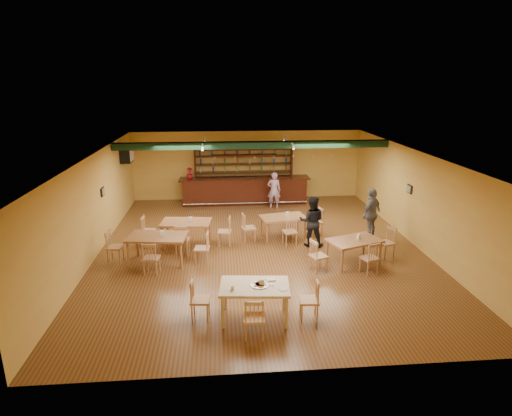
{
  "coord_description": "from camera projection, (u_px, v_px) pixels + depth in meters",
  "views": [
    {
      "loc": [
        -1.21,
        -12.56,
        5.15
      ],
      "look_at": [
        -0.08,
        0.6,
        1.15
      ],
      "focal_mm": 29.91,
      "sensor_mm": 36.0,
      "label": 1
    }
  ],
  "objects": [
    {
      "name": "ceiling_beam",
      "position": [
        253.0,
        145.0,
        15.4
      ],
      "size": [
        10.0,
        0.3,
        0.25
      ],
      "primitive_type": "cube",
      "color": "black",
      "rests_on": "ceiling"
    },
    {
      "name": "pizza_tray",
      "position": [
        260.0,
        285.0,
        9.35
      ],
      "size": [
        0.46,
        0.46,
        0.01
      ],
      "primitive_type": "cylinder",
      "rotation": [
        0.0,
        0.0,
        0.16
      ],
      "color": "silver",
      "rests_on": "near_table"
    },
    {
      "name": "track_rail_right",
      "position": [
        289.0,
        140.0,
        16.07
      ],
      "size": [
        0.05,
        2.5,
        0.05
      ],
      "primitive_type": "cube",
      "color": "white",
      "rests_on": "ceiling"
    },
    {
      "name": "patron_bar",
      "position": [
        274.0,
        190.0,
        17.55
      ],
      "size": [
        0.61,
        0.46,
        1.53
      ],
      "primitive_type": "imported",
      "rotation": [
        0.0,
        0.0,
        2.97
      ],
      "color": "#8C479A",
      "rests_on": "ground"
    },
    {
      "name": "track_rail_left",
      "position": [
        203.0,
        141.0,
        15.81
      ],
      "size": [
        0.05,
        2.5,
        0.05
      ],
      "primitive_type": "cube",
      "color": "white",
      "rests_on": "ceiling"
    },
    {
      "name": "dining_table_d",
      "position": [
        353.0,
        252.0,
        12.3
      ],
      "size": [
        1.71,
        1.35,
        0.74
      ],
      "primitive_type": "cube",
      "rotation": [
        0.0,
        0.0,
        0.35
      ],
      "color": "#955934",
      "rests_on": "ground"
    },
    {
      "name": "napkin_stack",
      "position": [
        271.0,
        280.0,
        9.58
      ],
      "size": [
        0.22,
        0.18,
        0.03
      ],
      "primitive_type": "cube",
      "rotation": [
        0.0,
        0.0,
        0.14
      ],
      "color": "white",
      "rests_on": "near_table"
    },
    {
      "name": "poinsettia",
      "position": [
        190.0,
        173.0,
        17.88
      ],
      "size": [
        0.34,
        0.34,
        0.47
      ],
      "primitive_type": "imported",
      "rotation": [
        0.0,
        0.0,
        0.35
      ],
      "color": "#9F0E18",
      "rests_on": "bar_counter"
    },
    {
      "name": "dining_table_a",
      "position": [
        187.0,
        233.0,
        13.75
      ],
      "size": [
        1.66,
        1.1,
        0.78
      ],
      "primitive_type": "cube",
      "rotation": [
        0.0,
        0.0,
        -0.11
      ],
      "color": "#955934",
      "rests_on": "ground"
    },
    {
      "name": "parmesan_shaker",
      "position": [
        233.0,
        287.0,
        9.13
      ],
      "size": [
        0.08,
        0.08,
        0.11
      ],
      "primitive_type": "cylinder",
      "rotation": [
        0.0,
        0.0,
        -0.09
      ],
      "color": "#EAE5C6",
      "rests_on": "near_table"
    },
    {
      "name": "side_plate",
      "position": [
        283.0,
        289.0,
        9.19
      ],
      "size": [
        0.24,
        0.24,
        0.01
      ],
      "primitive_type": "cylinder",
      "rotation": [
        0.0,
        0.0,
        -0.09
      ],
      "color": "white",
      "rests_on": "near_table"
    },
    {
      "name": "picture_right",
      "position": [
        410.0,
        189.0,
        13.96
      ],
      "size": [
        0.04,
        0.34,
        0.28
      ],
      "primitive_type": "cube",
      "color": "black",
      "rests_on": "wall_right"
    },
    {
      "name": "patron_right_b",
      "position": [
        371.0,
        214.0,
        14.17
      ],
      "size": [
        1.04,
        0.98,
        1.72
      ],
      "primitive_type": "imported",
      "rotation": [
        0.0,
        0.0,
        3.86
      ],
      "color": "gray",
      "rests_on": "ground"
    },
    {
      "name": "back_bar_hutch",
      "position": [
        244.0,
        174.0,
        18.73
      ],
      "size": [
        4.28,
        0.4,
        2.28
      ],
      "primitive_type": "cube",
      "color": "#38160B",
      "rests_on": "ground"
    },
    {
      "name": "dining_table_c",
      "position": [
        158.0,
        249.0,
        12.39
      ],
      "size": [
        1.77,
        1.19,
        0.83
      ],
      "primitive_type": "cube",
      "rotation": [
        0.0,
        0.0,
        -0.12
      ],
      "color": "#955934",
      "rests_on": "ground"
    },
    {
      "name": "picture_left",
      "position": [
        103.0,
        192.0,
        13.62
      ],
      "size": [
        0.04,
        0.34,
        0.28
      ],
      "primitive_type": "cube",
      "color": "black",
      "rests_on": "wall_left"
    },
    {
      "name": "floor",
      "position": [
        260.0,
        248.0,
        13.57
      ],
      "size": [
        12.0,
        12.0,
        0.0
      ],
      "primitive_type": "plane",
      "color": "brown",
      "rests_on": "ground"
    },
    {
      "name": "pizza_server",
      "position": [
        267.0,
        283.0,
        9.41
      ],
      "size": [
        0.29,
        0.29,
        0.0
      ],
      "primitive_type": "cube",
      "rotation": [
        0.0,
        0.0,
        -0.78
      ],
      "color": "silver",
      "rests_on": "pizza_tray"
    },
    {
      "name": "ac_unit",
      "position": [
        127.0,
        155.0,
        16.5
      ],
      "size": [
        0.34,
        0.7,
        0.48
      ],
      "primitive_type": "cube",
      "color": "white",
      "rests_on": "wall_left"
    },
    {
      "name": "dining_table_b",
      "position": [
        283.0,
        227.0,
        14.37
      ],
      "size": [
        1.61,
        1.13,
        0.74
      ],
      "primitive_type": "cube",
      "rotation": [
        0.0,
        0.0,
        0.18
      ],
      "color": "#955934",
      "rests_on": "ground"
    },
    {
      "name": "near_table",
      "position": [
        255.0,
        302.0,
        9.46
      ],
      "size": [
        1.6,
        1.11,
        0.81
      ],
      "primitive_type": "cube",
      "rotation": [
        0.0,
        0.0,
        -0.09
      ],
      "color": "tan",
      "rests_on": "ground"
    },
    {
      "name": "patron_right_a",
      "position": [
        312.0,
        221.0,
        13.54
      ],
      "size": [
        0.92,
        0.78,
        1.65
      ],
      "primitive_type": "imported",
      "rotation": [
        0.0,
        0.0,
        2.92
      ],
      "color": "black",
      "rests_on": "ground"
    },
    {
      "name": "bar_counter",
      "position": [
        245.0,
        191.0,
        18.3
      ],
      "size": [
        5.53,
        0.85,
        1.13
      ],
      "primitive_type": "cube",
      "color": "#38160B",
      "rests_on": "ground"
    }
  ]
}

